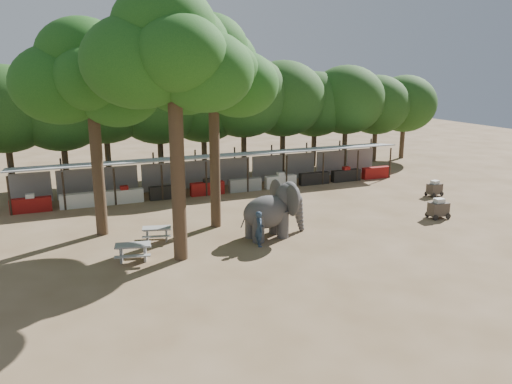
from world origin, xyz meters
name	(u,v)px	position (x,y,z in m)	size (l,w,h in m)	color
ground	(316,255)	(0.00, 0.00, 0.00)	(100.00, 100.00, 0.00)	brown
vendor_stalls	(222,174)	(0.00, 13.84, 1.18)	(28.00, 2.99, 2.80)	#9E9FA5
yard_tree_left	(87,76)	(-9.13, 7.19, 8.20)	(7.10, 6.90, 11.02)	#332316
yard_tree_center	(169,53)	(-6.13, 2.19, 9.21)	(7.10, 6.90, 12.04)	#332316
yard_tree_back	(209,69)	(-3.13, 6.19, 8.54)	(7.10, 6.90, 11.36)	#332316
backdrop_trees	(200,108)	(0.00, 19.00, 5.51)	(46.46, 5.95, 8.33)	#332316
elephant	(274,210)	(-0.70, 3.24, 1.42)	(3.77, 2.85, 2.84)	#3A3838
handler	(259,229)	(-1.99, 2.15, 0.89)	(0.64, 0.43, 1.78)	#26384C
picnic_table_near	(133,250)	(-8.08, 2.54, 0.52)	(1.85, 1.72, 0.79)	gray
picnic_table_far	(157,232)	(-6.53, 4.85, 0.47)	(1.69, 1.59, 0.71)	gray
cart_front	(438,208)	(9.51, 2.48, 0.59)	(1.27, 0.88, 1.19)	#372D25
cart_back	(434,188)	(12.95, 6.68, 0.54)	(1.21, 0.88, 1.08)	#372D25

